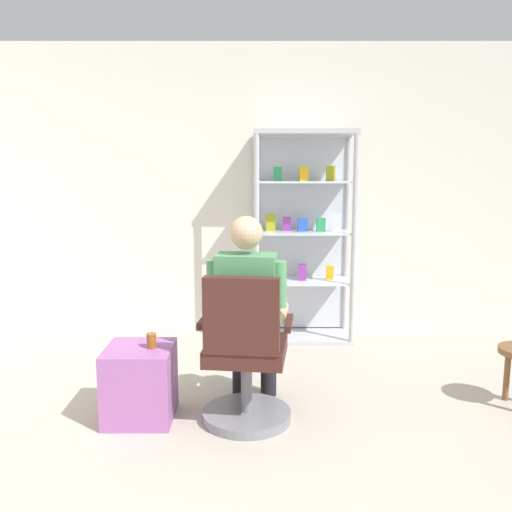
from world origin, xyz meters
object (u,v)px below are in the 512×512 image
Objects in this scene: storage_crate at (142,383)px; seated_shopkeeper at (251,306)px; office_chair at (248,363)px; display_cabinet_main at (305,235)px; tea_glass at (154,340)px.

seated_shopkeeper is at bearing 6.50° from storage_crate.
display_cabinet_main is at bearing 74.41° from office_chair.
tea_glass reaches higher than storage_crate.
storage_crate is at bearing 172.80° from office_chair.
seated_shopkeeper is (-0.48, -1.61, -0.25)m from display_cabinet_main.
office_chair is 2.07× the size of storage_crate.
tea_glass is (-1.08, -1.69, -0.45)m from display_cabinet_main.
office_chair is at bearing -96.80° from seated_shopkeeper.
display_cabinet_main is 1.70m from seated_shopkeeper.
office_chair is 0.69m from storage_crate.
storage_crate is at bearing -173.50° from seated_shopkeeper.
storage_crate is 4.95× the size of tea_glass.
seated_shopkeeper reaches higher than tea_glass.
office_chair is at bearing -105.59° from display_cabinet_main.
display_cabinet_main is at bearing 57.52° from tea_glass.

